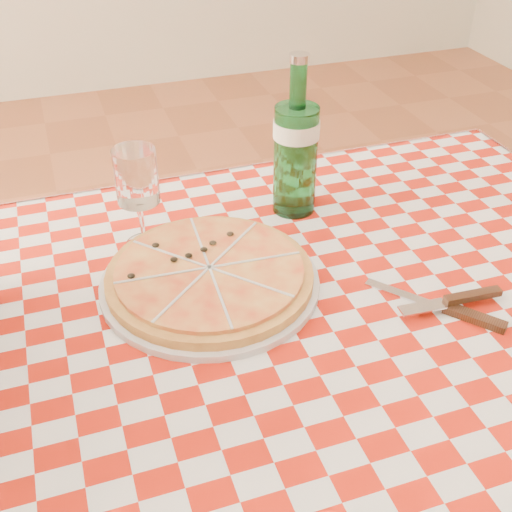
{
  "coord_description": "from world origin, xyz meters",
  "views": [
    {
      "loc": [
        -0.27,
        -0.68,
        1.38
      ],
      "look_at": [
        -0.02,
        0.06,
        0.82
      ],
      "focal_mm": 45.0,
      "sensor_mm": 36.0,
      "label": 1
    }
  ],
  "objects_px": {
    "pizza_plate": "(210,274)",
    "wine_glass": "(139,199)",
    "dining_table": "(280,356)",
    "water_bottle": "(296,137)"
  },
  "relations": [
    {
      "from": "dining_table",
      "to": "water_bottle",
      "type": "xyz_separation_m",
      "value": [
        0.12,
        0.26,
        0.24
      ]
    },
    {
      "from": "pizza_plate",
      "to": "wine_glass",
      "type": "bearing_deg",
      "value": 117.3
    },
    {
      "from": "pizza_plate",
      "to": "wine_glass",
      "type": "height_order",
      "value": "wine_glass"
    },
    {
      "from": "pizza_plate",
      "to": "wine_glass",
      "type": "distance_m",
      "value": 0.18
    },
    {
      "from": "water_bottle",
      "to": "wine_glass",
      "type": "height_order",
      "value": "water_bottle"
    },
    {
      "from": "wine_glass",
      "to": "water_bottle",
      "type": "bearing_deg",
      "value": 5.46
    },
    {
      "from": "dining_table",
      "to": "pizza_plate",
      "type": "distance_m",
      "value": 0.17
    },
    {
      "from": "dining_table",
      "to": "wine_glass",
      "type": "xyz_separation_m",
      "value": [
        -0.16,
        0.23,
        0.19
      ]
    },
    {
      "from": "wine_glass",
      "to": "dining_table",
      "type": "bearing_deg",
      "value": -55.27
    },
    {
      "from": "dining_table",
      "to": "pizza_plate",
      "type": "xyz_separation_m",
      "value": [
        -0.09,
        0.09,
        0.12
      ]
    }
  ]
}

